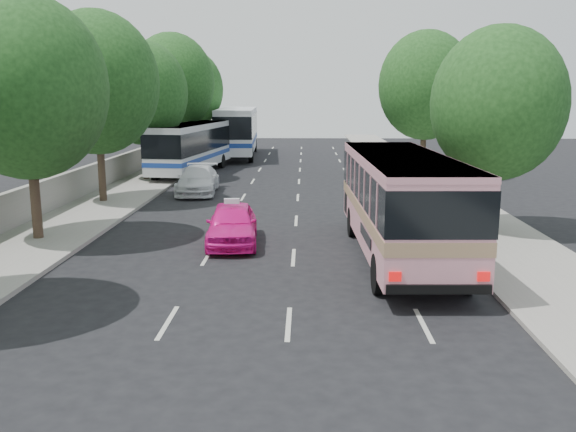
{
  "coord_description": "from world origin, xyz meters",
  "views": [
    {
      "loc": [
        1.38,
        -15.7,
        5.38
      ],
      "look_at": [
        0.84,
        3.08,
        1.6
      ],
      "focal_mm": 38.0,
      "sensor_mm": 36.0,
      "label": 1
    }
  ],
  "objects_px": {
    "pink_taxi": "(232,224)",
    "pink_bus": "(401,195)",
    "white_pickup": "(198,180)",
    "tour_coach_front": "(192,144)",
    "tour_coach_rear": "(238,128)"
  },
  "relations": [
    {
      "from": "pink_taxi",
      "to": "white_pickup",
      "type": "distance_m",
      "value": 11.88
    },
    {
      "from": "pink_bus",
      "to": "pink_taxi",
      "type": "xyz_separation_m",
      "value": [
        -5.76,
        1.81,
        -1.39
      ]
    },
    {
      "from": "tour_coach_front",
      "to": "pink_taxi",
      "type": "bearing_deg",
      "value": -67.9
    },
    {
      "from": "pink_taxi",
      "to": "tour_coach_front",
      "type": "relative_size",
      "value": 0.38
    },
    {
      "from": "white_pickup",
      "to": "tour_coach_rear",
      "type": "bearing_deg",
      "value": 86.68
    },
    {
      "from": "pink_bus",
      "to": "tour_coach_front",
      "type": "relative_size",
      "value": 0.93
    },
    {
      "from": "tour_coach_front",
      "to": "white_pickup",
      "type": "bearing_deg",
      "value": -69.84
    },
    {
      "from": "pink_bus",
      "to": "tour_coach_rear",
      "type": "distance_m",
      "value": 34.55
    },
    {
      "from": "tour_coach_rear",
      "to": "pink_bus",
      "type": "bearing_deg",
      "value": -77.77
    },
    {
      "from": "pink_bus",
      "to": "tour_coach_front",
      "type": "bearing_deg",
      "value": 115.26
    },
    {
      "from": "pink_bus",
      "to": "white_pickup",
      "type": "xyz_separation_m",
      "value": [
        -9.0,
        13.23,
        -1.4
      ]
    },
    {
      "from": "pink_taxi",
      "to": "pink_bus",
      "type": "bearing_deg",
      "value": -21.73
    },
    {
      "from": "tour_coach_front",
      "to": "pink_bus",
      "type": "bearing_deg",
      "value": -55.53
    },
    {
      "from": "white_pickup",
      "to": "tour_coach_front",
      "type": "bearing_deg",
      "value": 99.22
    },
    {
      "from": "pink_bus",
      "to": "pink_taxi",
      "type": "relative_size",
      "value": 2.46
    }
  ]
}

